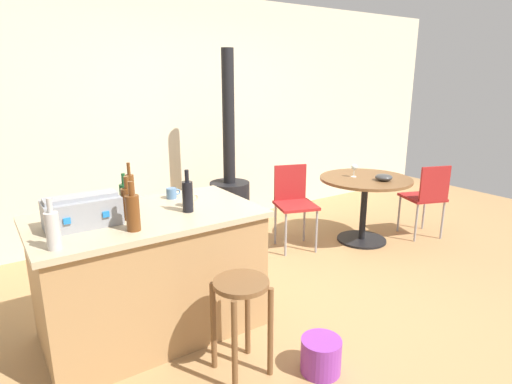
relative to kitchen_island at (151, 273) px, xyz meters
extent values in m
plane|color=#A37A4C|center=(1.38, -0.42, -0.45)|extent=(8.80, 8.80, 0.00)
cube|color=beige|center=(1.38, 1.95, 0.90)|extent=(8.00, 0.10, 2.70)
cube|color=#A37A4C|center=(0.00, 0.00, -0.02)|extent=(1.46, 0.82, 0.85)
cube|color=tan|center=(0.00, 0.00, 0.42)|extent=(1.52, 0.88, 0.04)
cylinder|color=brown|center=(0.42, -0.62, -0.15)|extent=(0.04, 0.04, 0.59)
cylinder|color=brown|center=(0.16, -0.62, -0.15)|extent=(0.04, 0.04, 0.59)
cylinder|color=brown|center=(0.16, -0.87, -0.15)|extent=(0.04, 0.04, 0.59)
cylinder|color=brown|center=(0.42, -0.87, -0.15)|extent=(0.04, 0.04, 0.59)
cylinder|color=brown|center=(0.29, -0.74, 0.16)|extent=(0.34, 0.34, 0.03)
cylinder|color=black|center=(2.59, 0.36, -0.44)|extent=(0.54, 0.54, 0.02)
cylinder|color=black|center=(2.59, 0.36, -0.10)|extent=(0.07, 0.07, 0.70)
cylinder|color=brown|center=(2.59, 0.36, 0.27)|extent=(0.99, 0.99, 0.03)
cube|color=maroon|center=(1.83, 0.61, 0.03)|extent=(0.51, 0.51, 0.03)
cube|color=maroon|center=(1.89, 0.79, 0.23)|extent=(0.35, 0.14, 0.40)
cylinder|color=gray|center=(2.04, 0.72, -0.21)|extent=(0.02, 0.02, 0.47)
cylinder|color=gray|center=(1.72, 0.83, -0.21)|extent=(0.02, 0.02, 0.47)
cylinder|color=gray|center=(1.61, 0.51, -0.21)|extent=(0.02, 0.02, 0.47)
cylinder|color=gray|center=(1.93, 0.40, -0.21)|extent=(0.02, 0.02, 0.47)
cube|color=maroon|center=(3.28, 0.11, 0.01)|extent=(0.51, 0.51, 0.03)
cube|color=maroon|center=(3.22, -0.07, 0.21)|extent=(0.35, 0.14, 0.40)
cylinder|color=gray|center=(3.07, 0.00, -0.23)|extent=(0.02, 0.02, 0.44)
cylinder|color=gray|center=(3.39, -0.11, -0.23)|extent=(0.02, 0.02, 0.44)
cylinder|color=gray|center=(3.50, 0.21, -0.23)|extent=(0.02, 0.02, 0.44)
cylinder|color=gray|center=(3.18, 0.32, -0.23)|extent=(0.02, 0.02, 0.44)
cylinder|color=black|center=(1.37, 1.22, -0.42)|extent=(0.37, 0.37, 0.06)
cylinder|color=black|center=(1.37, 1.22, -0.08)|extent=(0.44, 0.44, 0.61)
cube|color=#2D2826|center=(1.37, 1.00, -0.08)|extent=(0.20, 0.02, 0.20)
cylinder|color=black|center=(1.37, 1.22, 0.93)|extent=(0.13, 0.13, 1.41)
cube|color=gray|center=(-0.41, -0.01, 0.53)|extent=(0.45, 0.23, 0.18)
cube|color=gray|center=(-0.41, -0.01, 0.63)|extent=(0.42, 0.14, 0.02)
cube|color=blue|center=(-0.52, -0.13, 0.53)|extent=(0.04, 0.01, 0.04)
cube|color=blue|center=(-0.30, -0.13, 0.53)|extent=(0.04, 0.01, 0.04)
cylinder|color=#603314|center=(-0.17, -0.27, 0.55)|extent=(0.08, 0.08, 0.22)
cylinder|color=#603314|center=(-0.17, -0.27, 0.71)|extent=(0.03, 0.03, 0.09)
cylinder|color=#603314|center=(-0.02, 0.26, 0.56)|extent=(0.06, 0.06, 0.23)
cylinder|color=#603314|center=(-0.02, 0.26, 0.71)|extent=(0.02, 0.02, 0.09)
cylinder|color=black|center=(0.26, -0.11, 0.55)|extent=(0.07, 0.07, 0.21)
cylinder|color=black|center=(0.26, -0.11, 0.70)|extent=(0.03, 0.03, 0.08)
cylinder|color=#B7B2AD|center=(-0.62, -0.31, 0.55)|extent=(0.07, 0.07, 0.21)
cylinder|color=#B7B2AD|center=(-0.62, -0.31, 0.69)|extent=(0.03, 0.03, 0.08)
cylinder|color=#194C23|center=(-0.10, 0.13, 0.54)|extent=(0.07, 0.07, 0.20)
cylinder|color=#194C23|center=(-0.10, 0.13, 0.68)|extent=(0.03, 0.03, 0.08)
cylinder|color=#603314|center=(-0.13, -0.04, 0.55)|extent=(0.08, 0.08, 0.21)
cylinder|color=#603314|center=(-0.13, -0.04, 0.69)|extent=(0.03, 0.03, 0.08)
cylinder|color=tan|center=(0.32, 0.00, 0.50)|extent=(0.07, 0.07, 0.11)
torus|color=tan|center=(0.37, 0.00, 0.50)|extent=(0.05, 0.01, 0.05)
cylinder|color=#4C7099|center=(0.30, 0.26, 0.48)|extent=(0.08, 0.08, 0.08)
torus|color=#4C7099|center=(0.35, 0.26, 0.49)|extent=(0.05, 0.01, 0.05)
cylinder|color=silver|center=(2.51, 0.46, 0.29)|extent=(0.06, 0.06, 0.00)
cylinder|color=silver|center=(2.51, 0.46, 0.33)|extent=(0.01, 0.01, 0.08)
ellipsoid|color=silver|center=(2.51, 0.46, 0.40)|extent=(0.07, 0.07, 0.06)
ellipsoid|color=#383838|center=(2.65, 0.17, 0.32)|extent=(0.18, 0.18, 0.07)
cylinder|color=purple|center=(0.70, -1.03, -0.34)|extent=(0.25, 0.25, 0.22)
camera|label=1|loc=(-0.91, -2.68, 1.34)|focal=29.65mm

